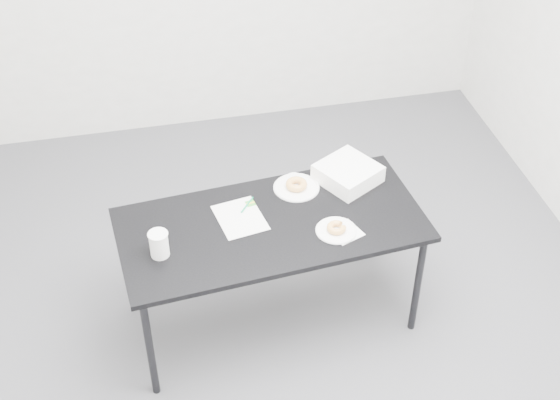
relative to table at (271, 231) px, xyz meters
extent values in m
plane|color=#47484C|center=(-0.04, 0.04, -0.64)|extent=(4.00, 4.00, 0.00)
cube|color=black|center=(0.00, 0.00, 0.04)|extent=(1.58, 0.85, 0.03)
cylinder|color=black|center=(-0.68, -0.36, -0.31)|extent=(0.04, 0.04, 0.67)
cylinder|color=black|center=(-0.73, 0.24, -0.31)|extent=(0.04, 0.04, 0.67)
cylinder|color=black|center=(0.73, -0.24, -0.31)|extent=(0.04, 0.04, 0.67)
cylinder|color=black|center=(0.68, 0.36, -0.31)|extent=(0.04, 0.04, 0.67)
cube|color=white|center=(-0.15, 0.07, 0.05)|extent=(0.27, 0.32, 0.00)
cube|color=green|center=(-0.07, 0.17, 0.06)|extent=(0.05, 0.05, 0.00)
cylinder|color=#0B7F4E|center=(-0.09, 0.16, 0.06)|extent=(0.09, 0.11, 0.01)
cube|color=white|center=(0.34, -0.15, 0.05)|extent=(0.18, 0.18, 0.00)
cylinder|color=white|center=(0.30, -0.13, 0.06)|extent=(0.21, 0.21, 0.01)
torus|color=#E49848|center=(0.30, -0.13, 0.08)|extent=(0.12, 0.12, 0.03)
cylinder|color=white|center=(0.19, 0.24, 0.06)|extent=(0.24, 0.24, 0.01)
torus|color=#E49848|center=(0.19, 0.24, 0.08)|extent=(0.15, 0.15, 0.04)
cylinder|color=white|center=(-0.56, -0.11, 0.12)|extent=(0.09, 0.09, 0.14)
cylinder|color=white|center=(0.19, 0.32, 0.06)|extent=(0.08, 0.08, 0.01)
cube|color=white|center=(0.47, 0.25, 0.10)|extent=(0.38, 0.38, 0.09)
camera|label=1|loc=(-0.58, -2.87, 2.62)|focal=50.00mm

